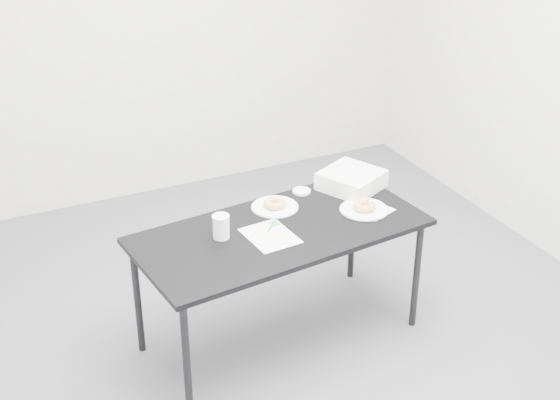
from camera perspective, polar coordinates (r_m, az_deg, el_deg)
name	(u,v)px	position (r m, az deg, el deg)	size (l,w,h in m)	color
floor	(268,337)	(4.31, -0.87, -10.00)	(4.00, 4.00, 0.00)	#515056
wall_back	(142,9)	(5.45, -10.08, 13.58)	(4.00, 0.02, 2.70)	silver
table	(280,238)	(3.96, 0.02, -2.76)	(1.54, 0.85, 0.67)	black
scorecard	(270,236)	(3.88, -0.73, -2.63)	(0.22, 0.28, 0.00)	white
logo_patch	(274,224)	(3.98, -0.41, -1.74)	(0.05, 0.05, 0.00)	green
pen	(272,225)	(3.96, -0.58, -1.84)	(0.01, 0.01, 0.13)	#0D9260
napkin	(372,210)	(4.14, 6.77, -0.73)	(0.18, 0.18, 0.00)	white
plate_near	(364,209)	(4.13, 6.16, -0.69)	(0.26, 0.26, 0.01)	white
donut_near	(364,206)	(4.12, 6.18, -0.41)	(0.12, 0.12, 0.04)	#DF8F46
plate_far	(275,207)	(4.14, -0.38, -0.51)	(0.25, 0.25, 0.01)	white
donut_far	(275,203)	(4.13, -0.38, -0.23)	(0.12, 0.12, 0.04)	#DF8F46
coffee_cup	(221,227)	(3.84, -4.33, -1.95)	(0.08, 0.08, 0.12)	white
cup_lid	(302,191)	(4.30, 1.59, 0.65)	(0.10, 0.10, 0.01)	white
bakery_box	(351,180)	(4.35, 5.24, 1.48)	(0.30, 0.30, 0.10)	white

